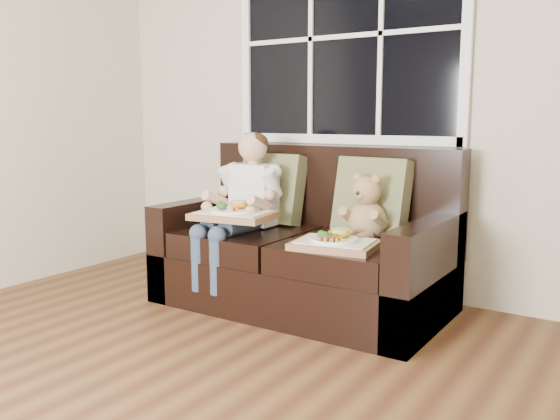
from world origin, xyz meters
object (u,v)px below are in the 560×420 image
Objects in this scene: teddy_bear at (366,212)px; tray_left at (234,214)px; loveseat at (307,254)px; child at (244,196)px; tray_right at (335,243)px.

teddy_bear is 0.78m from tray_left.
loveseat is at bearing 35.20° from tray_left.
child is at bearing -162.49° from loveseat.
child reaches higher than teddy_bear.
tray_left is at bearing -136.07° from loveseat.
child is 0.79m from teddy_bear.
tray_right is at bearing -9.11° from tray_left.
teddy_bear reaches higher than tray_right.
child reaches higher than loveseat.
child is (-0.39, -0.12, 0.35)m from loveseat.
child is 0.21m from tray_left.
child reaches higher than tray_right.
teddy_bear is at bearing -0.55° from loveseat.
tray_right is at bearing -14.56° from child.
loveseat is 3.40× the size of tray_left.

